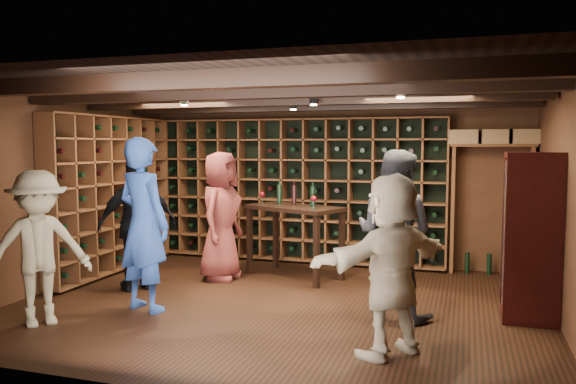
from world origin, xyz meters
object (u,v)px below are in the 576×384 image
(guest_woman_black, at_px, (138,224))
(guest_beige, at_px, (391,265))
(tasting_table, at_px, (294,215))
(man_grey_suit, at_px, (394,234))
(man_blue_shirt, at_px, (144,224))
(guest_red_floral, at_px, (221,216))
(display_cabinet, at_px, (531,241))
(guest_khaki, at_px, (39,248))

(guest_woman_black, distance_m, guest_beige, 3.61)
(tasting_table, bearing_deg, man_grey_suit, -18.80)
(guest_beige, bearing_deg, man_blue_shirt, -60.93)
(man_blue_shirt, height_order, guest_red_floral, man_blue_shirt)
(man_grey_suit, bearing_deg, guest_red_floral, -4.54)
(display_cabinet, relative_size, man_blue_shirt, 0.90)
(display_cabinet, distance_m, guest_beige, 1.90)
(man_blue_shirt, distance_m, man_grey_suit, 2.76)
(man_blue_shirt, xyz_separation_m, man_grey_suit, (2.70, 0.60, -0.07))
(guest_red_floral, bearing_deg, guest_woman_black, 139.25)
(man_grey_suit, height_order, guest_beige, man_grey_suit)
(man_grey_suit, height_order, guest_red_floral, man_grey_suit)
(man_grey_suit, xyz_separation_m, guest_red_floral, (-2.50, 1.02, -0.02))
(display_cabinet, height_order, man_blue_shirt, man_blue_shirt)
(man_blue_shirt, height_order, tasting_table, man_blue_shirt)
(guest_woman_black, relative_size, guest_khaki, 1.06)
(display_cabinet, relative_size, guest_khaki, 1.10)
(guest_woman_black, bearing_deg, guest_beige, 113.10)
(tasting_table, bearing_deg, guest_khaki, -100.32)
(guest_woman_black, bearing_deg, guest_red_floral, -177.37)
(man_blue_shirt, xyz_separation_m, guest_beige, (2.81, -0.53, -0.16))
(display_cabinet, xyz_separation_m, man_grey_suit, (-1.38, -0.29, 0.05))
(guest_beige, bearing_deg, guest_woman_black, -71.07)
(man_blue_shirt, height_order, guest_khaki, man_blue_shirt)
(man_blue_shirt, height_order, guest_beige, man_blue_shirt)
(man_grey_suit, bearing_deg, guest_woman_black, 14.98)
(display_cabinet, bearing_deg, man_grey_suit, -168.08)
(guest_woman_black, height_order, guest_khaki, guest_woman_black)
(display_cabinet, bearing_deg, guest_red_floral, 169.34)
(guest_woman_black, bearing_deg, man_grey_suit, 131.23)
(man_grey_suit, xyz_separation_m, guest_woman_black, (-3.26, 0.15, -0.06))
(display_cabinet, distance_m, man_blue_shirt, 4.17)
(man_blue_shirt, height_order, man_grey_suit, man_blue_shirt)
(guest_khaki, distance_m, tasting_table, 3.38)
(guest_red_floral, relative_size, guest_woman_black, 1.04)
(man_grey_suit, bearing_deg, display_cabinet, -150.39)
(man_blue_shirt, bearing_deg, guest_khaki, 64.34)
(man_blue_shirt, xyz_separation_m, tasting_table, (1.14, 2.02, -0.09))
(display_cabinet, height_order, tasting_table, display_cabinet)
(man_blue_shirt, distance_m, tasting_table, 2.32)
(guest_beige, distance_m, tasting_table, 3.05)
(man_blue_shirt, distance_m, guest_beige, 2.86)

